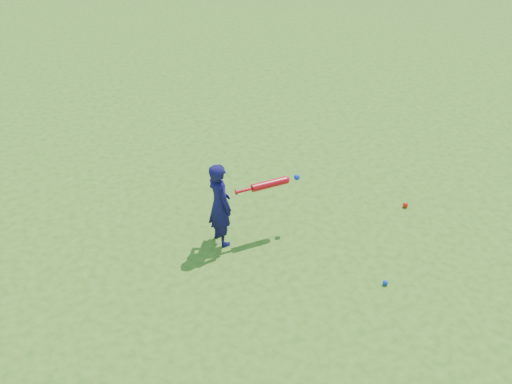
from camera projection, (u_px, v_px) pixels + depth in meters
ground at (176, 243)px, 7.44m from camera, size 80.00×80.00×0.00m
child at (220, 204)px, 7.16m from camera, size 0.39×0.49×1.17m
ground_ball_red at (405, 205)px, 8.09m from camera, size 0.08×0.08×0.08m
ground_ball_blue at (385, 283)px, 6.78m from camera, size 0.06×0.06×0.06m
bat_swing at (272, 183)px, 7.26m from camera, size 0.90×0.18×0.10m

